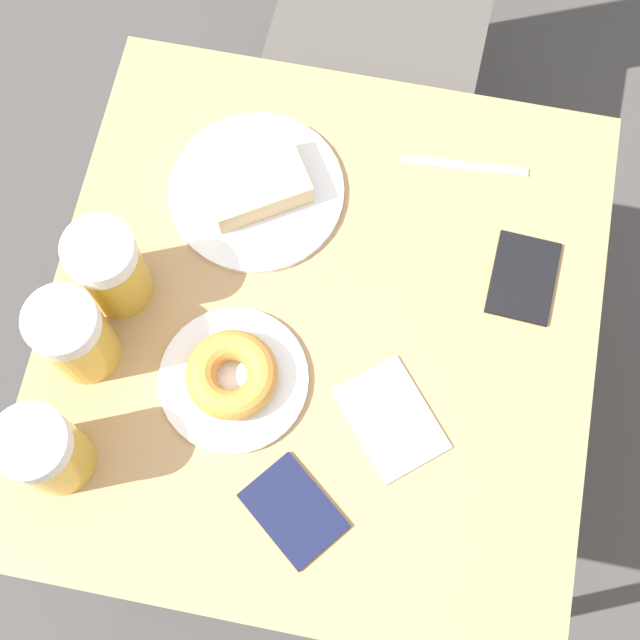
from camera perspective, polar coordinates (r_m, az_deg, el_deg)
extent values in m
plane|color=#474442|center=(1.93, 0.00, -6.82)|extent=(8.00, 8.00, 0.00)
cube|color=tan|center=(1.25, 0.00, -0.50)|extent=(0.76, 0.81, 0.03)
cylinder|color=black|center=(1.60, -15.09, -14.46)|extent=(0.04, 0.04, 0.69)
cylinder|color=black|center=(1.57, 10.31, -19.47)|extent=(0.04, 0.04, 0.69)
cylinder|color=black|center=(1.76, -8.77, 9.11)|extent=(0.04, 0.04, 0.69)
cylinder|color=black|center=(1.74, 13.53, 5.14)|extent=(0.04, 0.04, 0.69)
cube|color=#514C47|center=(1.79, 3.95, 18.60)|extent=(0.42, 0.42, 0.02)
cylinder|color=#514C47|center=(1.92, -2.86, 11.24)|extent=(0.03, 0.03, 0.45)
cylinder|color=#514C47|center=(1.89, 7.59, 9.03)|extent=(0.03, 0.03, 0.45)
cylinder|color=#514C47|center=(2.10, -0.39, 19.38)|extent=(0.03, 0.03, 0.45)
cylinder|color=#514C47|center=(2.08, 9.49, 17.37)|extent=(0.03, 0.03, 0.45)
cylinder|color=white|center=(1.31, -4.08, 8.23)|extent=(0.25, 0.25, 0.01)
cube|color=#D1B27F|center=(1.28, -4.16, 8.75)|extent=(0.17, 0.16, 0.04)
cylinder|color=white|center=(1.21, -5.55, -3.81)|extent=(0.20, 0.20, 0.01)
torus|color=#D18938|center=(1.19, -5.67, -3.51)|extent=(0.12, 0.12, 0.04)
cylinder|color=gold|center=(1.21, -15.28, -1.22)|extent=(0.09, 0.09, 0.12)
cylinder|color=white|center=(1.14, -16.23, -0.12)|extent=(0.09, 0.09, 0.03)
cylinder|color=gold|center=(1.23, -13.09, 3.19)|extent=(0.09, 0.09, 0.12)
cylinder|color=white|center=(1.16, -13.89, 4.52)|extent=(0.09, 0.09, 0.03)
cylinder|color=gold|center=(1.18, -16.94, -8.16)|extent=(0.09, 0.09, 0.12)
cylinder|color=white|center=(1.11, -18.02, -7.48)|extent=(0.09, 0.09, 0.03)
cube|color=white|center=(1.20, 4.60, -6.33)|extent=(0.17, 0.18, 0.00)
cube|color=silver|center=(1.34, 9.23, 9.72)|extent=(0.19, 0.03, 0.00)
cube|color=#141938|center=(1.18, -1.72, -12.10)|extent=(0.15, 0.15, 0.01)
cube|color=black|center=(1.28, 12.88, 2.66)|extent=(0.10, 0.13, 0.01)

